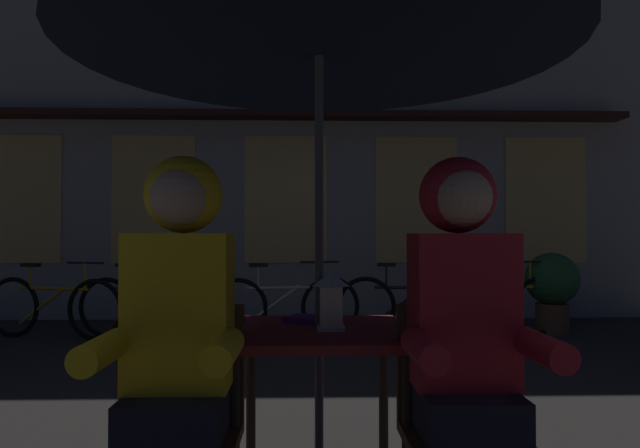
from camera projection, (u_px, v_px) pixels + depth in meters
cafe_table at (319, 353)px, 2.26m from camera, size 0.72×0.72×0.74m
patio_umbrella at (319, 11)px, 2.29m from camera, size 2.10×2.10×2.31m
lantern at (331, 300)px, 2.23m from camera, size 0.11×0.11×0.23m
chair_left at (181, 421)px, 1.88m from camera, size 0.40×0.40×0.87m
chair_right at (460, 418)px, 1.90m from camera, size 0.40×0.40×0.87m
person_left_hooded at (178, 318)px, 1.83m from camera, size 0.45×0.56×1.40m
person_right_hooded at (464, 317)px, 1.86m from camera, size 0.45×0.56×1.40m
shopfront_building at (287, 94)px, 7.70m from camera, size 10.00×0.93×6.20m
bicycle_nearest at (53, 307)px, 5.93m from camera, size 1.64×0.46×0.84m
bicycle_second at (150, 307)px, 5.92m from camera, size 1.66×0.38×0.84m
bicycle_third at (284, 306)px, 6.01m from camera, size 1.67×0.27×0.84m
bicycle_fourth at (412, 306)px, 6.01m from camera, size 1.65×0.41×0.84m
bicycle_fifth at (499, 306)px, 6.03m from camera, size 1.65×0.41×0.84m
book at (310, 319)px, 2.43m from camera, size 0.24×0.22×0.02m
potted_plant at (552, 286)px, 6.28m from camera, size 0.60×0.60×0.92m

